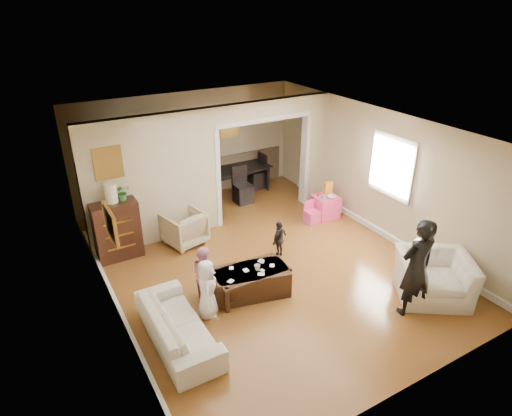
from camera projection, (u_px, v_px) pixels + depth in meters
floor at (261, 262)px, 8.35m from camera, size 7.00×7.00×0.00m
partition_left at (154, 181)px, 8.57m from camera, size 2.75×0.18×2.60m
partition_right at (313, 150)px, 10.30m from camera, size 0.55×0.18×2.60m
partition_header at (263, 109)px, 9.19m from camera, size 2.22×0.18×0.35m
window_pane at (392, 166)px, 8.59m from camera, size 0.03×0.95×1.10m
framed_art_partition at (108, 163)px, 7.88m from camera, size 0.45×0.03×0.55m
framed_art_sofa_wall at (111, 224)px, 5.88m from camera, size 0.03×0.55×0.40m
framed_art_alcove at (229, 125)px, 10.78m from camera, size 0.45×0.03×0.55m
sofa at (178, 325)px, 6.34m from camera, size 0.74×1.88×0.55m
armchair_back at (184, 228)px, 8.83m from camera, size 0.90×0.91×0.69m
armchair_front at (433, 277)px, 7.25m from camera, size 1.51×1.47×0.75m
dresser at (117, 230)px, 8.29m from camera, size 0.83×0.47×1.15m
table_lamp at (111, 193)px, 7.96m from camera, size 0.22×0.22×0.36m
potted_plant at (122, 192)px, 8.06m from camera, size 0.28×0.24×0.31m
coffee_table at (251, 282)px, 7.37m from camera, size 1.35×0.89×0.47m
coffee_cup at (257, 268)px, 7.25m from camera, size 0.12×0.12×0.09m
play_table at (326, 206)px, 9.96m from camera, size 0.55×0.55×0.49m
cereal_box at (328, 188)px, 9.92m from camera, size 0.20×0.08×0.30m
cyan_cup at (324, 197)px, 9.75m from camera, size 0.08×0.08×0.08m
toy_block at (319, 195)px, 9.88m from camera, size 0.09×0.08×0.05m
play_bowl at (332, 197)px, 9.77m from camera, size 0.21×0.21×0.05m
dining_table at (231, 181)px, 11.10m from camera, size 2.01×1.23×0.68m
adult_person at (416, 268)px, 6.68m from camera, size 0.64×0.45×1.66m
child_kneel_a at (207, 289)px, 6.75m from camera, size 0.48×0.57×0.99m
child_kneel_b at (204, 273)px, 7.18m from camera, size 0.41×0.50×0.96m
child_toddler at (279, 239)px, 8.36m from camera, size 0.48×0.36×0.76m
craft_papers at (253, 269)px, 7.28m from camera, size 0.93×0.52×0.00m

